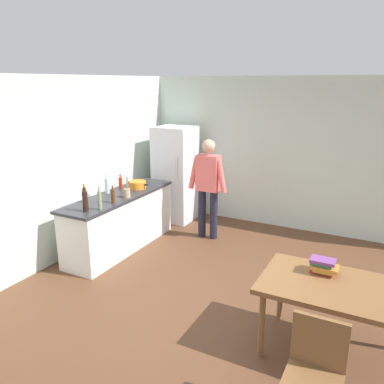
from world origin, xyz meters
TOP-DOWN VIEW (x-y plane):
  - ground_plane at (0.00, 0.00)m, footprint 14.00×14.00m
  - wall_back at (0.00, 3.00)m, footprint 6.40×0.12m
  - wall_left at (-2.60, 0.20)m, footprint 0.12×5.60m
  - kitchen_counter at (-2.00, 0.80)m, footprint 0.64×2.20m
  - refrigerator at (-1.90, 2.40)m, footprint 0.70×0.67m
  - person at (-0.95, 1.85)m, footprint 0.70×0.22m
  - dining_table at (1.40, -0.30)m, footprint 1.40×0.90m
  - chair at (1.40, -1.27)m, footprint 0.42×0.42m
  - cooking_pot at (-1.95, 1.24)m, footprint 0.40×0.28m
  - utensil_jar at (-1.79, 0.72)m, footprint 0.11×0.11m
  - bottle_beer_brown at (-1.80, 0.41)m, footprint 0.06×0.06m
  - bottle_water_clear at (-2.21, 0.77)m, footprint 0.07×0.07m
  - bottle_wine_dark at (-1.89, -0.06)m, footprint 0.08×0.08m
  - bottle_sauce_red at (-2.19, 1.10)m, footprint 0.06×0.06m
  - bottle_vinegar_tall at (-1.77, 0.08)m, footprint 0.06×0.06m
  - bottle_oil_amber at (-2.18, 0.24)m, footprint 0.06×0.06m
  - book_stack at (1.24, -0.11)m, footprint 0.27×0.19m

SIDE VIEW (x-z plane):
  - ground_plane at x=0.00m, z-range 0.00..0.00m
  - kitchen_counter at x=-2.00m, z-range 0.00..0.90m
  - chair at x=1.40m, z-range 0.08..0.99m
  - dining_table at x=1.40m, z-range 0.30..1.05m
  - book_stack at x=1.24m, z-range 0.75..0.91m
  - refrigerator at x=-1.90m, z-range 0.00..1.80m
  - cooking_pot at x=-1.95m, z-range 0.90..1.02m
  - person at x=-0.95m, z-range 0.13..1.83m
  - utensil_jar at x=-1.79m, z-range 0.82..1.14m
  - bottle_sauce_red at x=-2.19m, z-range 0.88..1.12m
  - bottle_beer_brown at x=-1.80m, z-range 0.88..1.14m
  - bottle_oil_amber at x=-2.18m, z-range 0.88..1.16m
  - bottle_water_clear at x=-2.21m, z-range 0.88..1.18m
  - bottle_vinegar_tall at x=-1.77m, z-range 0.88..1.20m
  - bottle_wine_dark at x=-1.89m, z-range 0.88..1.22m
  - wall_back at x=0.00m, z-range 0.00..2.70m
  - wall_left at x=-2.60m, z-range 0.00..2.70m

